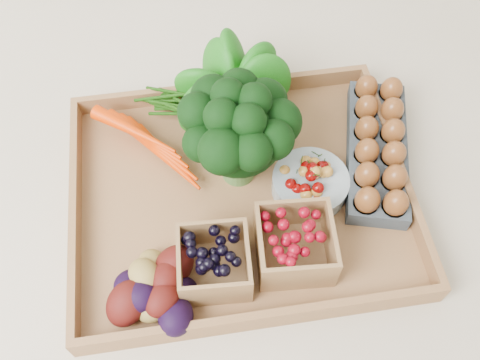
{
  "coord_description": "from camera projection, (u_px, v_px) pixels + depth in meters",
  "views": [
    {
      "loc": [
        -0.07,
        -0.45,
        0.79
      ],
      "look_at": [
        0.0,
        0.0,
        0.06
      ],
      "focal_mm": 40.0,
      "sensor_mm": 36.0,
      "label": 1
    }
  ],
  "objects": [
    {
      "name": "punnet_blackberry",
      "position": [
        214.0,
        263.0,
        0.79
      ],
      "size": [
        0.11,
        0.11,
        0.07
      ],
      "primitive_type": "cube",
      "rotation": [
        0.0,
        0.0,
        -0.06
      ],
      "color": "black",
      "rests_on": "tray"
    },
    {
      "name": "cherry_bowl",
      "position": [
        310.0,
        184.0,
        0.89
      ],
      "size": [
        0.13,
        0.13,
        0.03
      ],
      "primitive_type": "cylinder",
      "color": "#8C9EA5",
      "rests_on": "tray"
    },
    {
      "name": "ground",
      "position": [
        240.0,
        199.0,
        0.91
      ],
      "size": [
        4.0,
        4.0,
        0.0
      ],
      "primitive_type": "plane",
      "color": "beige",
      "rests_on": "ground"
    },
    {
      "name": "tray",
      "position": [
        240.0,
        196.0,
        0.9
      ],
      "size": [
        0.55,
        0.45,
        0.01
      ],
      "primitive_type": "cube",
      "color": "olive",
      "rests_on": "ground"
    },
    {
      "name": "potatoes",
      "position": [
        153.0,
        287.0,
        0.77
      ],
      "size": [
        0.15,
        0.15,
        0.08
      ],
      "primitive_type": null,
      "color": "#370B08",
      "rests_on": "tray"
    },
    {
      "name": "egg_carton",
      "position": [
        376.0,
        151.0,
        0.92
      ],
      "size": [
        0.17,
        0.3,
        0.03
      ],
      "primitive_type": "cube",
      "rotation": [
        0.0,
        0.0,
        -0.27
      ],
      "color": "#3B434B",
      "rests_on": "tray"
    },
    {
      "name": "lettuce",
      "position": [
        234.0,
        86.0,
        0.92
      ],
      "size": [
        0.15,
        0.15,
        0.15
      ],
      "primitive_type": "sphere",
      "color": "#0E530D",
      "rests_on": "tray"
    },
    {
      "name": "punnet_raspberry",
      "position": [
        295.0,
        244.0,
        0.8
      ],
      "size": [
        0.12,
        0.12,
        0.08
      ],
      "primitive_type": "cube",
      "rotation": [
        0.0,
        0.0,
        -0.07
      ],
      "color": "maroon",
      "rests_on": "tray"
    },
    {
      "name": "broccoli",
      "position": [
        238.0,
        149.0,
        0.86
      ],
      "size": [
        0.19,
        0.19,
        0.15
      ],
      "primitive_type": null,
      "color": "black",
      "rests_on": "tray"
    },
    {
      "name": "carrots",
      "position": [
        153.0,
        145.0,
        0.92
      ],
      "size": [
        0.18,
        0.13,
        0.04
      ],
      "primitive_type": null,
      "color": "#E43400",
      "rests_on": "tray"
    }
  ]
}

